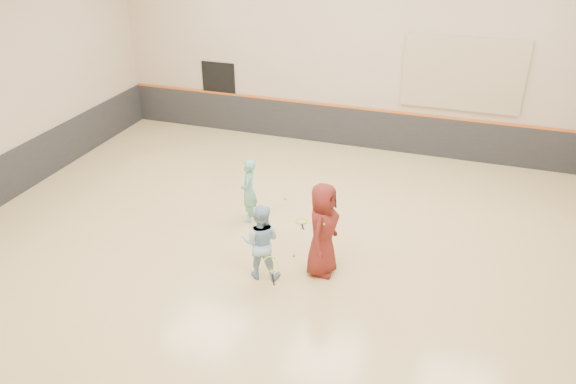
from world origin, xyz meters
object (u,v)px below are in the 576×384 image
(young_man, at_px, (323,230))
(spare_racket, at_px, (301,220))
(girl, at_px, (249,191))
(instructor, at_px, (261,242))

(young_man, xyz_separation_m, spare_racket, (-0.98, 1.73, -0.94))
(girl, height_order, spare_racket, girl)
(young_man, distance_m, spare_racket, 2.19)
(instructor, distance_m, young_man, 1.23)
(girl, bearing_deg, instructor, 14.77)
(girl, xyz_separation_m, young_man, (2.16, -1.44, 0.22))
(young_man, bearing_deg, girl, 59.69)
(girl, height_order, young_man, young_man)
(instructor, bearing_deg, young_man, -164.27)
(girl, xyz_separation_m, spare_racket, (1.18, 0.29, -0.72))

